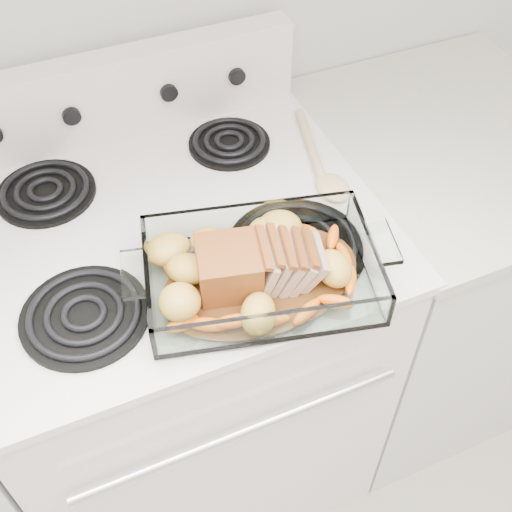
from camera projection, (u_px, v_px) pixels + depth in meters
name	position (u px, v px, depth m)	size (l,w,h in m)	color
electric_range	(186.00, 355.00, 1.53)	(0.78, 0.70, 1.12)	white
counter_right	(422.00, 274.00, 1.71)	(0.58, 0.68, 0.93)	silver
baking_dish	(261.00, 276.00, 1.06)	(0.37, 0.25, 0.07)	silver
pork_roast	(249.00, 269.00, 1.04)	(0.21, 0.10, 0.08)	brown
roast_vegetables	(249.00, 256.00, 1.08)	(0.39, 0.21, 0.05)	#F55200
wooden_spoon	(323.00, 168.00, 1.27)	(0.09, 0.29, 0.02)	#EDBE89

